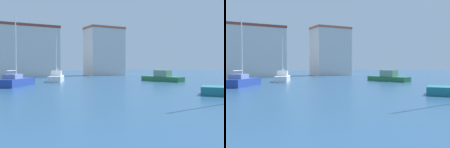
% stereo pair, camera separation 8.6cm
% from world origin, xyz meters
% --- Properties ---
extents(water, '(160.00, 160.00, 0.00)m').
position_xyz_m(water, '(15.00, 20.00, 0.00)').
color(water, navy).
rests_on(water, ground).
extents(sailboat_white_center_channel, '(3.63, 5.49, 6.20)m').
position_xyz_m(sailboat_white_center_channel, '(12.25, 31.74, 0.57)').
color(sailboat_white_center_channel, white).
rests_on(sailboat_white_center_channel, water).
extents(motorboat_green_distant_north, '(3.23, 6.74, 1.63)m').
position_xyz_m(motorboat_green_distant_north, '(26.10, 25.21, 0.57)').
color(motorboat_green_distant_north, '#28703D').
rests_on(motorboat_green_distant_north, water).
extents(sailboat_blue_inner_mooring, '(4.88, 5.85, 7.78)m').
position_xyz_m(sailboat_blue_inner_mooring, '(6.00, 26.25, 0.55)').
color(sailboat_blue_inner_mooring, '#233D93').
rests_on(sailboat_blue_inner_mooring, water).
extents(yacht_club, '(11.36, 5.54, 10.15)m').
position_xyz_m(yacht_club, '(11.56, 48.18, 5.08)').
color(yacht_club, beige).
rests_on(yacht_club, ground).
extents(warehouse_block, '(8.48, 5.61, 11.11)m').
position_xyz_m(warehouse_block, '(28.79, 49.33, 5.57)').
color(warehouse_block, beige).
rests_on(warehouse_block, ground).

